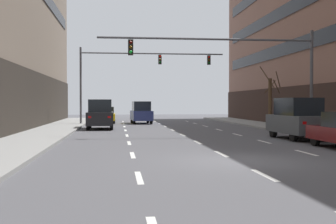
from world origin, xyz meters
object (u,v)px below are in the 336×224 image
taxi_driving_0 (106,115)px  traffic_signal_0 (242,60)px  car_driving_2 (100,114)px  street_tree_0 (270,100)px  car_driving_1 (141,113)px  traffic_signal_1 (133,68)px  car_parked_3 (298,119)px

taxi_driving_0 → traffic_signal_0: (8.02, -18.09, 3.57)m
car_driving_2 → street_tree_0: size_ratio=0.97×
taxi_driving_0 → car_driving_1: bearing=-11.4°
traffic_signal_0 → street_tree_0: size_ratio=2.62×
car_driving_1 → traffic_signal_0: (4.71, -17.42, 3.31)m
traffic_signal_0 → traffic_signal_1: (-5.56, 15.22, 0.69)m
traffic_signal_0 → traffic_signal_1: 16.22m
car_driving_1 → car_driving_2: 9.27m
taxi_driving_0 → car_driving_1: car_driving_1 is taller
taxi_driving_0 → car_driving_1: 3.39m
traffic_signal_1 → street_tree_0: bearing=-28.6°
traffic_signal_0 → street_tree_0: (4.98, 9.46, -2.20)m
car_parked_3 → traffic_signal_1: (-8.19, 16.78, 3.95)m
taxi_driving_0 → traffic_signal_1: traffic_signal_1 is taller
street_tree_0 → car_driving_1: bearing=140.6°
taxi_driving_0 → street_tree_0: size_ratio=0.90×
traffic_signal_1 → car_driving_1: bearing=68.9°
car_driving_1 → car_driving_2: size_ratio=0.96×
car_driving_1 → car_parked_3: size_ratio=0.95×
taxi_driving_0 → car_driving_2: bearing=-91.0°
car_parked_3 → street_tree_0: 11.32m
taxi_driving_0 → traffic_signal_0: bearing=-66.1°
taxi_driving_0 → traffic_signal_0: 20.11m
car_parked_3 → street_tree_0: street_tree_0 is taller
traffic_signal_0 → street_tree_0: bearing=62.2°
traffic_signal_1 → street_tree_0: 12.36m
car_driving_1 → car_parked_3: bearing=-68.9°
taxi_driving_0 → traffic_signal_1: 5.70m
street_tree_0 → car_driving_2: bearing=-177.2°
traffic_signal_1 → street_tree_0: size_ratio=2.74×
car_driving_2 → taxi_driving_0: bearing=89.0°
taxi_driving_0 → car_driving_2: size_ratio=0.93×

